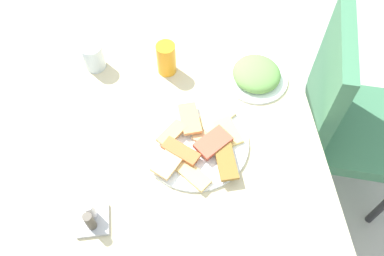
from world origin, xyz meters
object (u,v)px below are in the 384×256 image
object	(u,v)px
pide_platter	(197,142)
paper_napkin	(218,248)
fork	(211,248)
soda_can	(166,59)
condiment_caddy	(92,219)
salad_plate_greens	(256,75)
dining_table	(190,140)
drinking_glass	(93,57)
spoon	(224,247)
dining_chair	(345,113)

from	to	relation	value
pide_platter	paper_napkin	bearing A→B (deg)	3.43
paper_napkin	fork	distance (m)	0.02
pide_platter	soda_can	size ratio (longest dim) A/B	2.84
soda_can	condiment_caddy	size ratio (longest dim) A/B	1.34
salad_plate_greens	condiment_caddy	size ratio (longest dim) A/B	2.46
paper_napkin	fork	bearing A→B (deg)	-90.00
dining_table	drinking_glass	size ratio (longest dim) A/B	10.18
salad_plate_greens	paper_napkin	size ratio (longest dim) A/B	1.58
paper_napkin	spoon	size ratio (longest dim) A/B	0.82
dining_table	salad_plate_greens	bearing A→B (deg)	124.95
spoon	condiment_caddy	xyz separation A→B (m)	(-0.11, -0.36, 0.02)
dining_chair	pide_platter	xyz separation A→B (m)	(0.19, -0.60, 0.20)
salad_plate_greens	paper_napkin	xyz separation A→B (m)	(0.57, -0.21, -0.02)
dining_chair	condiment_caddy	size ratio (longest dim) A/B	10.21
paper_napkin	pide_platter	bearing A→B (deg)	-176.57
drinking_glass	paper_napkin	xyz separation A→B (m)	(0.69, 0.35, -0.05)
salad_plate_greens	fork	distance (m)	0.62
paper_napkin	drinking_glass	bearing A→B (deg)	-153.47
salad_plate_greens	fork	size ratio (longest dim) A/B	1.18
salad_plate_greens	soda_can	size ratio (longest dim) A/B	1.84
soda_can	drinking_glass	distance (m)	0.26
paper_napkin	condiment_caddy	bearing A→B (deg)	-107.95
salad_plate_greens	soda_can	distance (m)	0.32
spoon	condiment_caddy	bearing A→B (deg)	-118.03
paper_napkin	condiment_caddy	world-z (taller)	condiment_caddy
pide_platter	drinking_glass	bearing A→B (deg)	-137.83
paper_napkin	condiment_caddy	xyz separation A→B (m)	(-0.11, -0.34, 0.03)
dining_table	fork	xyz separation A→B (m)	(0.40, 0.02, 0.09)
soda_can	condiment_caddy	xyz separation A→B (m)	(0.54, -0.25, -0.03)
salad_plate_greens	drinking_glass	distance (m)	0.57
pide_platter	drinking_glass	world-z (taller)	drinking_glass
spoon	salad_plate_greens	bearing A→B (deg)	150.29
salad_plate_greens	soda_can	bearing A→B (deg)	-103.14
salad_plate_greens	spoon	bearing A→B (deg)	-18.78
salad_plate_greens	spoon	xyz separation A→B (m)	(0.57, -0.20, -0.02)
dining_chair	condiment_caddy	xyz separation A→B (m)	(0.41, -0.92, 0.21)
drinking_glass	fork	xyz separation A→B (m)	(0.69, 0.33, -0.04)
dining_chair	fork	bearing A→B (deg)	-49.03
dining_table	dining_chair	bearing A→B (deg)	100.83
pide_platter	dining_chair	bearing A→B (deg)	107.28
dining_chair	salad_plate_greens	xyz separation A→B (m)	(-0.06, -0.37, 0.21)
condiment_caddy	dining_table	bearing A→B (deg)	133.80
soda_can	condiment_caddy	world-z (taller)	soda_can
dining_table	salad_plate_greens	xyz separation A→B (m)	(-0.17, 0.25, 0.11)
dining_table	condiment_caddy	xyz separation A→B (m)	(0.29, -0.30, 0.11)
dining_chair	soda_can	bearing A→B (deg)	-100.76
pide_platter	fork	distance (m)	0.33
pide_platter	salad_plate_greens	bearing A→B (deg)	136.12
soda_can	fork	size ratio (longest dim) A/B	0.64
dining_chair	soda_can	distance (m)	0.73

